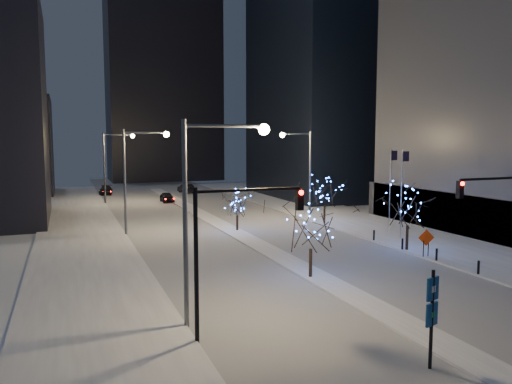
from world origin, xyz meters
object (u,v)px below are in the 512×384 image
street_lamp_w_near (207,193)px  holiday_tree_median_near (311,221)px  traffic_signal_west (230,236)px  construction_sign (426,240)px  wayfinding_sign (432,309)px  car_near (167,197)px  holiday_tree_plaza_far (325,191)px  street_lamp_w_far (112,158)px  street_lamp_east (303,163)px  street_lamp_w_mid (136,167)px  holiday_tree_plaza_near (408,207)px  traffic_signal_east (505,213)px  car_mid (186,189)px  holiday_tree_median_far (237,203)px  car_far (106,190)px

street_lamp_w_near → holiday_tree_median_near: 10.42m
traffic_signal_west → construction_sign: traffic_signal_west is taller
holiday_tree_median_near → wayfinding_sign: holiday_tree_median_near is taller
car_near → construction_sign: size_ratio=1.98×
holiday_tree_plaza_far → traffic_signal_west: bearing=-126.5°
street_lamp_w_far → street_lamp_east: (19.02, -22.00, -0.05)m
wayfinding_sign → street_lamp_w_mid: bearing=83.9°
holiday_tree_plaza_near → wayfinding_sign: bearing=-125.5°
street_lamp_east → construction_sign: street_lamp_east is taller
holiday_tree_median_near → street_lamp_east: bearing=64.8°
street_lamp_w_mid → construction_sign: (19.24, -17.70, -5.08)m
traffic_signal_east → holiday_tree_plaza_near: (1.56, 10.82, -1.11)m
street_lamp_w_far → holiday_tree_plaza_near: size_ratio=1.87×
car_mid → construction_sign: construction_sign is taller
holiday_tree_median_far → holiday_tree_plaza_near: (10.00, -13.32, 0.79)m
car_near → street_lamp_w_mid: bearing=-106.8°
car_mid → street_lamp_w_near: bearing=70.5°
construction_sign → car_near: bearing=120.2°
street_lamp_w_near → holiday_tree_median_far: size_ratio=2.35×
car_far → car_mid: bearing=-3.4°
holiday_tree_median_near → holiday_tree_median_far: size_ratio=1.37×
holiday_tree_plaza_far → car_far: bearing=116.7°
street_lamp_w_far → street_lamp_east: size_ratio=1.00×
wayfinding_sign → construction_sign: wayfinding_sign is taller
street_lamp_east → traffic_signal_west: street_lamp_east is taller
traffic_signal_east → wayfinding_sign: traffic_signal_east is taller
construction_sign → street_lamp_w_far: bearing=128.5°
street_lamp_w_far → traffic_signal_west: bearing=-89.5°
street_lamp_w_near → car_far: 62.56m
holiday_tree_median_far → holiday_tree_plaza_far: size_ratio=0.81×
street_lamp_w_far → car_near: (7.44, -1.27, -5.79)m
street_lamp_w_mid → construction_sign: 26.63m
holiday_tree_plaza_near → car_far: bearing=110.4°
car_far → holiday_tree_median_far: size_ratio=1.15×
wayfinding_sign → construction_sign: (12.30, 15.03, -1.04)m
traffic_signal_east → holiday_tree_plaza_near: bearing=81.8°
holiday_tree_plaza_near → holiday_tree_plaza_far: size_ratio=1.01×
holiday_tree_median_near → holiday_tree_plaza_far: 21.19m
street_lamp_w_far → street_lamp_east: bearing=-49.2°
street_lamp_east → car_mid: (-6.15, 31.98, -5.69)m
holiday_tree_median_far → construction_sign: bearing=-58.2°
car_near → car_mid: car_mid is taller
car_near → holiday_tree_plaza_near: holiday_tree_plaza_near is taller
street_lamp_east → holiday_tree_plaza_far: (0.42, -4.42, -2.89)m
traffic_signal_west → holiday_tree_median_far: (8.94, 25.14, -1.90)m
traffic_signal_west → wayfinding_sign: traffic_signal_west is taller
wayfinding_sign → construction_sign: size_ratio=1.90×
street_lamp_w_mid → car_near: size_ratio=2.40×
holiday_tree_plaza_far → car_near: bearing=115.5°
holiday_tree_median_near → holiday_tree_median_far: 17.71m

